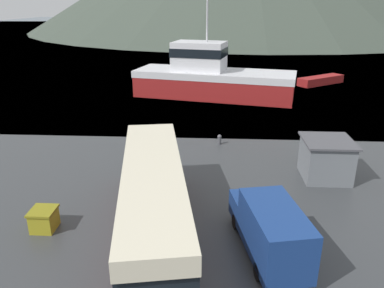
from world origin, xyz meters
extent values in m
plane|color=#475B6B|center=(0.00, 140.26, 0.00)|extent=(240.00, 240.00, 0.00)
cube|color=red|center=(-2.04, 7.23, 0.96)|extent=(4.50, 12.17, 1.02)
cube|color=black|center=(-2.04, 7.23, 2.06)|extent=(4.41, 11.93, 1.17)
cube|color=beige|center=(-2.04, 7.23, 3.01)|extent=(4.50, 12.17, 0.73)
cube|color=black|center=(-3.06, 13.12, 1.86)|extent=(2.19, 0.43, 1.58)
cylinder|color=black|center=(-3.84, 11.15, 0.45)|extent=(0.45, 0.94, 0.90)
cylinder|color=black|center=(-1.66, 11.53, 0.45)|extent=(0.45, 0.94, 0.90)
cube|color=navy|center=(2.94, 5.72, 1.39)|extent=(2.63, 4.21, 2.07)
cube|color=navy|center=(2.40, 8.46, 0.92)|extent=(2.20, 2.02, 1.14)
cube|color=black|center=(2.56, 7.66, 1.85)|extent=(1.61, 0.37, 0.73)
cylinder|color=black|center=(1.62, 8.08, 0.35)|extent=(0.35, 0.73, 0.70)
cylinder|color=black|center=(3.28, 8.41, 0.35)|extent=(0.35, 0.73, 0.70)
cylinder|color=black|center=(2.29, 4.68, 0.35)|extent=(0.35, 0.73, 0.70)
cylinder|color=black|center=(3.95, 5.01, 0.35)|extent=(0.35, 0.73, 0.70)
cube|color=maroon|center=(0.55, 33.92, 1.43)|extent=(17.83, 9.09, 2.86)
cube|color=silver|center=(0.55, 33.92, 2.50)|extent=(18.01, 9.18, 0.72)
cube|color=silver|center=(-1.11, 34.31, 4.37)|extent=(6.17, 4.90, 3.02)
cube|color=black|center=(-1.11, 34.31, 4.82)|extent=(6.30, 5.03, 0.91)
cylinder|color=#B2B2B7|center=(-0.31, 34.12, 8.65)|extent=(0.20, 0.20, 5.54)
cube|color=olive|center=(-7.22, 7.52, 0.46)|extent=(1.03, 1.08, 0.92)
cube|color=olive|center=(-7.22, 7.52, 0.97)|extent=(1.13, 1.19, 0.10)
cube|color=slate|center=(7.18, 13.84, 1.13)|extent=(2.60, 2.72, 2.26)
cube|color=#4C4C51|center=(7.18, 13.84, 2.32)|extent=(2.86, 2.99, 0.12)
cube|color=maroon|center=(14.16, 41.43, 0.50)|extent=(6.55, 5.37, 0.99)
cylinder|color=#4C4C51|center=(0.98, 19.06, 0.26)|extent=(0.27, 0.27, 0.51)
sphere|color=#4C4C51|center=(0.98, 19.06, 0.60)|extent=(0.31, 0.31, 0.31)
camera|label=1|loc=(0.42, -6.90, 9.88)|focal=35.00mm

